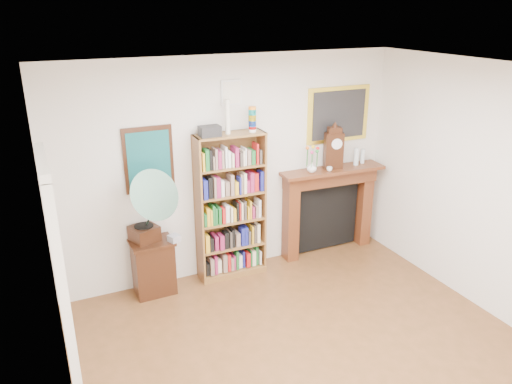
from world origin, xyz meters
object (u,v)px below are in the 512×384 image
at_px(bottle_left, 356,157).
at_px(side_cabinet, 154,267).
at_px(flower_vase, 312,167).
at_px(bookshelf, 231,199).
at_px(gramophone, 144,203).
at_px(fireplace, 328,202).
at_px(mantel_clock, 334,149).
at_px(bottle_right, 363,156).
at_px(teacup, 329,169).
at_px(cd_stack, 174,238).

bearing_deg(bottle_left, side_cabinet, -179.22).
distance_m(side_cabinet, flower_vase, 2.40).
height_order(bookshelf, flower_vase, bookshelf).
bearing_deg(gramophone, flower_vase, -15.89).
relative_size(fireplace, flower_vase, 11.09).
xyz_separation_m(mantel_clock, bottle_right, (0.51, 0.03, -0.17)).
relative_size(fireplace, bottle_left, 6.24).
relative_size(gramophone, teacup, 12.50).
xyz_separation_m(side_cabinet, fireplace, (2.53, 0.10, 0.40)).
bearing_deg(bottle_right, mantel_clock, -177.02).
distance_m(bookshelf, teacup, 1.42).
xyz_separation_m(bottle_left, bottle_right, (0.13, 0.04, -0.02)).
distance_m(bookshelf, cd_stack, 0.87).
xyz_separation_m(gramophone, bottle_left, (2.99, 0.14, 0.13)).
relative_size(bookshelf, cd_stack, 18.15).
bearing_deg(bookshelf, side_cabinet, -176.56).
bearing_deg(bottle_left, mantel_clock, 178.48).
relative_size(fireplace, mantel_clock, 2.64).
bearing_deg(bookshelf, cd_stack, -168.02).
relative_size(gramophone, flower_vase, 7.12).
height_order(side_cabinet, cd_stack, cd_stack).
distance_m(fireplace, cd_stack, 2.30).
bearing_deg(flower_vase, bookshelf, 179.40).
relative_size(bookshelf, bottle_left, 9.07).
height_order(side_cabinet, bottle_left, bottle_left).
xyz_separation_m(bookshelf, bottle_left, (1.88, 0.01, 0.31)).
relative_size(cd_stack, bottle_left, 0.50).
xyz_separation_m(bookshelf, flower_vase, (1.16, -0.01, 0.26)).
xyz_separation_m(side_cabinet, flower_vase, (2.20, 0.02, 0.97)).
bearing_deg(mantel_clock, gramophone, -160.89).
height_order(side_cabinet, mantel_clock, mantel_clock).
distance_m(flower_vase, teacup, 0.25).
bearing_deg(flower_vase, mantel_clock, 5.34).
bearing_deg(side_cabinet, bookshelf, 0.54).
bearing_deg(bottle_left, bottle_right, 15.22).
relative_size(teacup, bottle_right, 0.38).
distance_m(bookshelf, side_cabinet, 1.26).
xyz_separation_m(mantel_clock, teacup, (-0.11, -0.09, -0.24)).
distance_m(mantel_clock, flower_vase, 0.41).
distance_m(side_cabinet, fireplace, 2.57).
relative_size(teacup, bottle_left, 0.32).
bearing_deg(gramophone, bottle_right, -15.60).
distance_m(gramophone, cd_stack, 0.59).
bearing_deg(fireplace, cd_stack, -171.53).
bearing_deg(flower_vase, side_cabinet, -179.56).
bearing_deg(teacup, side_cabinet, 178.98).
distance_m(side_cabinet, bottle_right, 3.22).
xyz_separation_m(cd_stack, flower_vase, (1.95, 0.13, 0.58)).
distance_m(teacup, bottle_right, 0.64).
xyz_separation_m(fireplace, gramophone, (-2.60, -0.19, 0.49)).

